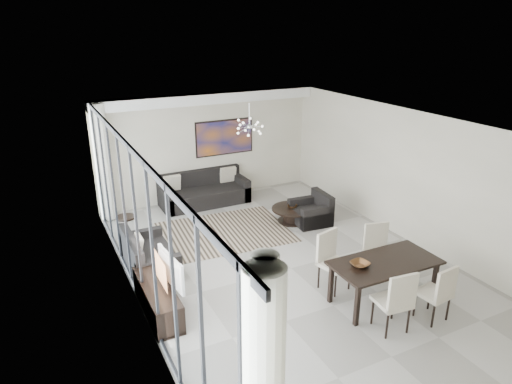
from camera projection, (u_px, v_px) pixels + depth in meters
room_shell at (314, 197)px, 8.80m from camera, size 6.00×9.00×2.90m
window_wall at (142, 229)px, 7.40m from camera, size 0.37×8.95×2.90m
soffit at (208, 98)px, 11.74m from camera, size 5.98×0.40×0.26m
painting at (225, 137)px, 12.48m from camera, size 1.68×0.04×0.98m
chandelier at (249, 127)px, 10.51m from camera, size 0.66×0.66×0.71m
rug at (225, 232)px, 10.68m from camera, size 3.07×2.46×0.01m
coffee_table at (292, 214)px, 11.18m from camera, size 1.02×1.02×0.36m
bowl_coffee at (292, 206)px, 11.12m from camera, size 0.25×0.25×0.08m
sofa_main at (204, 193)px, 12.29m from camera, size 2.34×0.96×0.85m
loveseat at (148, 258)px, 8.99m from camera, size 0.86×1.52×0.76m
armchair at (312, 213)px, 11.11m from camera, size 0.89×0.94×0.74m
side_table at (126, 224)px, 10.12m from camera, size 0.43×0.43×0.59m
tv_console at (158, 299)px, 7.67m from camera, size 0.45×1.61×0.50m
television at (166, 271)px, 7.50m from camera, size 0.23×0.96×0.55m
dining_table at (385, 266)px, 7.81m from camera, size 1.89×0.97×0.78m
dining_chair_sw at (397, 298)px, 7.01m from camera, size 0.55×0.55×1.09m
dining_chair_se at (439, 290)px, 7.31m from camera, size 0.51×0.51×1.01m
dining_chair_nw at (331, 256)px, 8.28m from camera, size 0.61×0.61×1.09m
dining_chair_ne at (378, 247)px, 8.67m from camera, size 0.58×0.58×1.06m
bowl_dining at (360, 264)px, 7.61m from camera, size 0.35×0.35×0.08m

